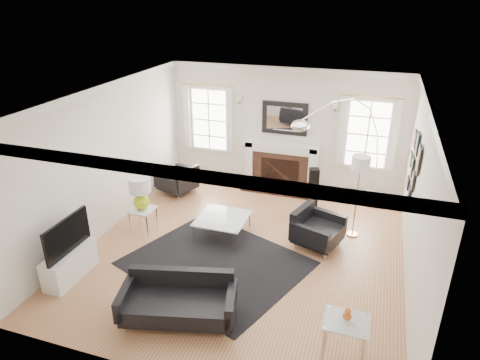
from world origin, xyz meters
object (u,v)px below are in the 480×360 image
(sofa, at_px, (179,300))
(arc_floor_lamp, at_px, (341,150))
(fireplace, at_px, (281,166))
(gourd_lamp, at_px, (140,191))
(armchair_right, at_px, (315,229))
(coffee_table, at_px, (222,219))
(armchair_left, at_px, (179,181))

(sofa, xyz_separation_m, arc_floor_lamp, (1.74, 3.99, 1.08))
(fireplace, relative_size, sofa, 0.97)
(fireplace, relative_size, gourd_lamp, 2.61)
(armchair_right, bearing_deg, coffee_table, -171.57)
(armchair_right, height_order, coffee_table, armchair_right)
(armchair_left, bearing_deg, coffee_table, -42.64)
(armchair_left, relative_size, gourd_lamp, 1.54)
(armchair_right, relative_size, gourd_lamp, 1.61)
(gourd_lamp, bearing_deg, armchair_left, 93.04)
(fireplace, distance_m, gourd_lamp, 3.52)
(gourd_lamp, relative_size, arc_floor_lamp, 0.26)
(armchair_left, xyz_separation_m, armchair_right, (3.33, -1.23, 0.02))
(fireplace, relative_size, armchair_left, 1.69)
(armchair_right, distance_m, gourd_lamp, 3.33)
(sofa, height_order, coffee_table, sofa)
(gourd_lamp, xyz_separation_m, arc_floor_lamp, (3.43, 2.05, 0.49))
(sofa, bearing_deg, armchair_left, 115.54)
(armchair_left, bearing_deg, sofa, -64.46)
(coffee_table, relative_size, gourd_lamp, 1.40)
(armchair_right, xyz_separation_m, coffee_table, (-1.72, -0.25, 0.05))
(armchair_left, bearing_deg, arc_floor_lamp, 4.04)
(sofa, bearing_deg, fireplace, 85.72)
(sofa, relative_size, gourd_lamp, 2.69)
(sofa, xyz_separation_m, coffee_table, (-0.18, 2.26, 0.09))
(fireplace, relative_size, armchair_right, 1.62)
(coffee_table, distance_m, arc_floor_lamp, 2.77)
(sofa, height_order, gourd_lamp, gourd_lamp)
(fireplace, relative_size, arc_floor_lamp, 0.67)
(gourd_lamp, bearing_deg, sofa, -48.89)
(fireplace, height_order, armchair_right, fireplace)
(fireplace, xyz_separation_m, gourd_lamp, (-2.05, -2.84, 0.33))
(sofa, xyz_separation_m, armchair_left, (-1.79, 3.74, 0.02))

